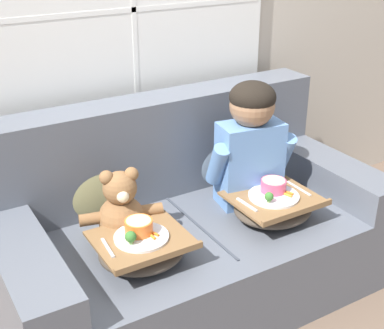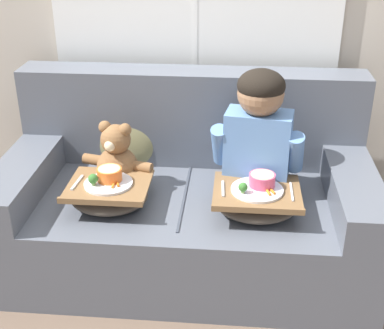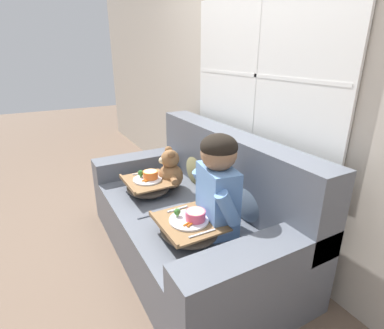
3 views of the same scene
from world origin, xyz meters
name	(u,v)px [view 3 (image 3 of 3)]	position (x,y,z in m)	size (l,w,h in m)	color
ground_plane	(186,253)	(0.00, 0.00, 0.00)	(14.00, 14.00, 0.00)	brown
wall_back_with_window	(261,77)	(0.00, 0.62, 1.30)	(8.00, 0.08, 2.60)	#BCB2A3
couch	(195,214)	(0.00, 0.08, 0.32)	(1.83, 0.96, 0.92)	#565B66
throw_pillow_behind_child	(250,196)	(0.35, 0.30, 0.58)	(0.35, 0.17, 0.37)	slate
throw_pillow_behind_teddy	(198,164)	(-0.35, 0.30, 0.58)	(0.36, 0.18, 0.38)	#898456
child_figure	(218,179)	(0.35, 0.04, 0.75)	(0.46, 0.24, 0.63)	#5B84BC
teddy_bear	(170,171)	(-0.35, 0.03, 0.56)	(0.37, 0.27, 0.35)	brown
lap_tray_child	(189,228)	(0.35, -0.16, 0.47)	(0.40, 0.36, 0.18)	#473D33
lap_tray_teddy	(148,185)	(-0.35, -0.16, 0.47)	(0.38, 0.35, 0.18)	#473D33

